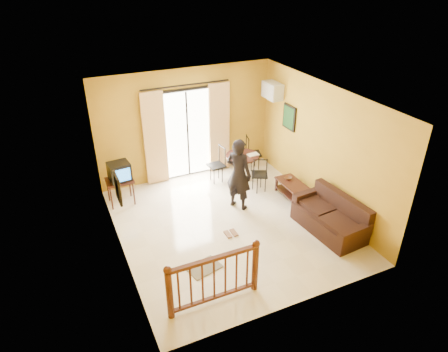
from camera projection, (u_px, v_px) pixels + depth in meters
name	position (u px, v px, depth m)	size (l,w,h in m)	color
ground	(229.00, 224.00, 8.59)	(5.00, 5.00, 0.00)	beige
room_shell	(229.00, 153.00, 7.77)	(5.00, 5.00, 5.00)	white
balcony_door	(188.00, 133.00, 9.96)	(2.25, 0.14, 2.46)	black
tv_table	(120.00, 183.00, 9.10)	(0.61, 0.51, 0.61)	black
television	(119.00, 172.00, 8.97)	(0.50, 0.46, 0.42)	black
picture_left	(118.00, 188.00, 6.88)	(0.05, 0.42, 0.52)	black
dining_table	(242.00, 160.00, 10.06)	(0.83, 0.83, 0.70)	black
water_jug	(238.00, 149.00, 9.98)	(0.16, 0.16, 0.30)	blue
serving_tray	(253.00, 154.00, 9.99)	(0.28, 0.18, 0.02)	white
dining_chairs	(243.00, 180.00, 10.31)	(1.64, 1.61, 0.95)	black
air_conditioner	(272.00, 91.00, 9.87)	(0.31, 0.60, 0.40)	silver
botanical_print	(289.00, 117.00, 9.64)	(0.05, 0.50, 0.60)	black
coffee_table	(292.00, 187.00, 9.48)	(0.47, 0.84, 0.38)	black
bowl	(288.00, 178.00, 9.54)	(0.18, 0.18, 0.06)	brown
sofa	(331.00, 218.00, 8.27)	(0.90, 1.74, 0.80)	black
standing_person	(239.00, 174.00, 8.80)	(0.61, 0.40, 1.68)	black
stair_balustrade	(214.00, 276.00, 6.38)	(1.63, 0.13, 1.04)	#471E0F
doormat	(204.00, 268.00, 7.37)	(0.60, 0.40, 0.02)	#635E4F
sandals	(231.00, 233.00, 8.27)	(0.24, 0.25, 0.03)	brown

